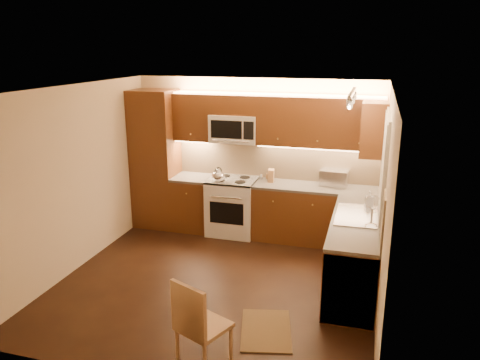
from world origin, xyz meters
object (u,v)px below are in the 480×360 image
(sink, at_px, (357,210))
(knife_block, at_px, (271,176))
(microwave, at_px, (235,128))
(toaster_oven, at_px, (334,177))
(soap_bottle, at_px, (369,199))
(stove, at_px, (233,206))
(kettle, at_px, (218,174))
(dining_chair, at_px, (204,324))

(sink, distance_m, knife_block, 1.85)
(microwave, height_order, toaster_oven, microwave)
(knife_block, height_order, soap_bottle, soap_bottle)
(sink, relative_size, toaster_oven, 2.06)
(knife_block, bearing_deg, stove, -178.72)
(kettle, xyz_separation_m, soap_bottle, (2.31, -0.52, -0.03))
(stove, relative_size, dining_chair, 0.97)
(kettle, bearing_deg, toaster_oven, 35.75)
(toaster_oven, xyz_separation_m, knife_block, (-0.98, -0.07, -0.03))
(sink, height_order, dining_chair, sink)
(stove, height_order, toaster_oven, toaster_oven)
(dining_chair, bearing_deg, toaster_oven, 99.83)
(knife_block, bearing_deg, kettle, -167.13)
(stove, distance_m, microwave, 1.27)
(stove, height_order, microwave, microwave)
(microwave, relative_size, toaster_oven, 1.82)
(toaster_oven, bearing_deg, soap_bottle, -53.86)
(soap_bottle, bearing_deg, stove, 146.17)
(sink, relative_size, knife_block, 4.32)
(stove, bearing_deg, dining_chair, -77.63)
(kettle, bearing_deg, soap_bottle, 11.28)
(microwave, bearing_deg, toaster_oven, 1.16)
(sink, distance_m, dining_chair, 2.59)
(microwave, relative_size, soap_bottle, 3.47)
(toaster_oven, height_order, knife_block, toaster_oven)
(kettle, relative_size, dining_chair, 0.25)
(soap_bottle, relative_size, dining_chair, 0.23)
(toaster_oven, bearing_deg, dining_chair, -99.20)
(toaster_oven, relative_size, dining_chair, 0.44)
(microwave, distance_m, toaster_oven, 1.74)
(microwave, xyz_separation_m, knife_block, (0.61, -0.04, -0.72))
(sink, xyz_separation_m, kettle, (-2.17, 0.93, 0.06))
(kettle, xyz_separation_m, dining_chair, (0.90, -3.13, -0.57))
(soap_bottle, xyz_separation_m, dining_chair, (-1.41, -2.60, -0.54))
(dining_chair, bearing_deg, kettle, 129.83)
(toaster_oven, bearing_deg, knife_block, -171.19)
(sink, bearing_deg, dining_chair, -120.03)
(knife_block, bearing_deg, dining_chair, -95.72)
(toaster_oven, relative_size, knife_block, 2.10)
(knife_block, distance_m, dining_chair, 3.46)
(sink, xyz_separation_m, toaster_oven, (-0.41, 1.29, 0.05))
(knife_block, xyz_separation_m, soap_bottle, (1.53, -0.82, 0.01))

